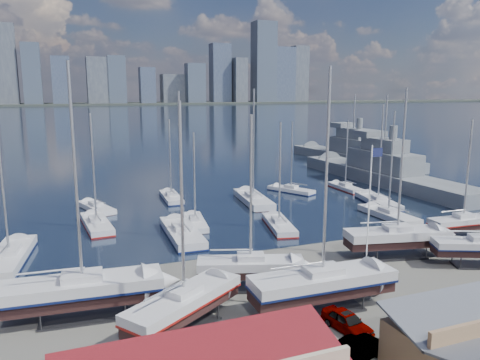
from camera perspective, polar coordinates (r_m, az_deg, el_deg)
name	(u,v)px	position (r m, az deg, el deg)	size (l,w,h in m)	color
ground	(349,279)	(45.02, 13.09, -11.68)	(1400.00, 1400.00, 0.00)	#605E59
water	(92,116)	(345.29, -17.56, 7.48)	(1400.00, 600.00, 0.40)	#1B263F
far_shore	(76,104)	(604.71, -19.37, 8.71)	(1400.00, 80.00, 2.20)	#2D332D
skyline	(67,72)	(598.41, -20.35, 12.28)	(639.14, 43.80, 107.69)	#475166
sailboat_cradle_0	(83,290)	(38.15, -18.59, -12.58)	(12.18, 4.26, 19.08)	#2D2D33
sailboat_cradle_1	(184,303)	(34.85, -6.82, -14.62)	(10.03, 8.01, 16.39)	#2D2D33
sailboat_cradle_2	(251,266)	(41.24, 1.31, -10.49)	(9.56, 5.48, 15.13)	#2D2D33
sailboat_cradle_3	(323,283)	(38.01, 10.04, -12.27)	(11.86, 3.62, 18.80)	#2D2D33
sailboat_cradle_4	(397,237)	(51.37, 18.60, -6.59)	(11.09, 5.22, 17.35)	#2D2D33
sailboat_cradle_6	(463,222)	(60.50, 25.55, -4.67)	(8.62, 2.97, 13.86)	#2D2D33
sailboat_moored_0	(10,259)	(53.15, -26.27, -8.66)	(4.91, 11.96, 17.35)	black
sailboat_moored_1	(97,225)	(62.02, -17.07, -5.30)	(3.57, 10.26, 15.06)	black
sailboat_moored_2	(96,208)	(70.78, -17.14, -3.31)	(5.00, 9.00, 13.10)	black
sailboat_moored_3	(182,235)	(55.94, -7.08, -6.64)	(3.83, 12.05, 17.82)	black
sailboat_moored_4	(195,223)	(60.54, -5.48, -5.23)	(3.49, 8.52, 12.49)	black
sailboat_moored_5	(171,198)	(74.85, -8.39, -2.19)	(2.95, 9.03, 13.33)	black
sailboat_moored_6	(279,226)	(59.30, 4.77, -5.58)	(4.58, 9.66, 13.93)	black
sailboat_moored_7	(253,201)	(72.20, 1.63, -2.55)	(4.72, 12.32, 18.13)	black
sailboat_moored_8	(291,191)	(80.03, 6.24, -1.29)	(6.06, 8.59, 12.66)	black
sailboat_moored_9	(388,216)	(66.66, 17.63, -4.20)	(2.94, 10.06, 15.13)	black
sailboat_moored_10	(378,203)	(74.07, 16.46, -2.67)	(4.99, 10.92, 15.76)	black
sailboat_moored_11	(345,188)	(83.61, 12.70, -0.97)	(2.48, 8.45, 12.58)	black
naval_ship_east	(383,174)	(91.39, 16.98, 0.68)	(7.81, 43.51, 17.90)	slate
naval_ship_west	(352,155)	(116.21, 13.51, 2.93)	(11.00, 40.71, 17.62)	slate
car_a	(347,321)	(35.92, 12.95, -16.45)	(1.71, 4.25, 1.45)	gray
car_b	(357,349)	(32.69, 14.05, -19.40)	(1.56, 4.48, 1.48)	gray
car_c	(465,314)	(39.99, 25.70, -14.49)	(2.12, 4.60, 1.28)	gray
flagpole	(370,208)	(40.95, 15.55, -3.29)	(1.11, 0.12, 12.63)	white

